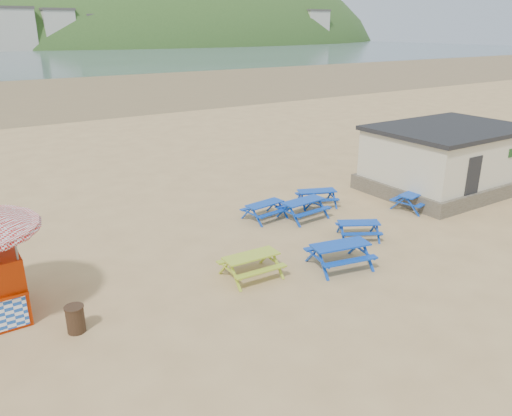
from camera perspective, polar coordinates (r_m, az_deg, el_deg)
ground at (r=18.82m, az=3.35°, el=-3.98°), size 400.00×400.00×0.00m
wet_sand at (r=69.94m, az=-25.13°, el=11.95°), size 400.00×400.00×0.00m
picnic_table_blue_a at (r=20.98m, az=1.02°, el=-0.33°), size 1.83×1.55×0.70m
picnic_table_blue_b at (r=22.72m, az=6.95°, el=1.17°), size 2.08×1.90×0.71m
picnic_table_blue_c at (r=21.14m, az=5.40°, el=-0.13°), size 1.99×1.65×0.79m
picnic_table_blue_d at (r=19.48m, az=11.62°, el=-2.48°), size 1.97×1.86×0.65m
picnic_table_blue_e at (r=17.07m, az=9.56°, el=-5.34°), size 2.25×1.95×0.83m
picnic_table_blue_f at (r=23.25m, az=17.61°, el=0.83°), size 2.04×1.77×0.74m
picnic_table_yellow at (r=16.20m, az=-0.55°, el=-6.62°), size 1.87×1.53×0.76m
litter_bin at (r=14.32m, az=-19.95°, el=-11.82°), size 0.52×0.52×0.76m
amenity_block at (r=26.23m, az=20.93°, el=5.31°), size 7.40×5.40×3.15m
headland_town at (r=263.87m, az=-11.27°, el=15.88°), size 264.00×144.00×108.00m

